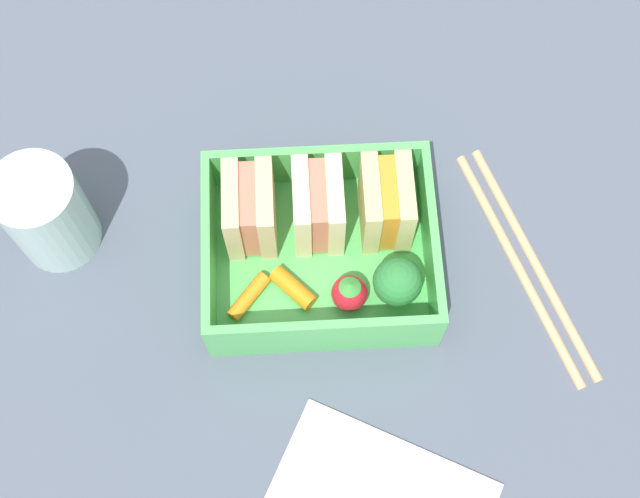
# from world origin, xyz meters

# --- Properties ---
(ground_plane) EXTENTS (1.20, 1.20, 0.02)m
(ground_plane) POSITION_xyz_m (0.00, 0.00, -0.01)
(ground_plane) COLOR #4D5665
(bento_tray) EXTENTS (0.16, 0.13, 0.01)m
(bento_tray) POSITION_xyz_m (0.00, 0.00, 0.01)
(bento_tray) COLOR #52BB5B
(bento_tray) RESTS_ON ground_plane
(bento_rim) EXTENTS (0.16, 0.13, 0.04)m
(bento_rim) POSITION_xyz_m (0.00, 0.00, 0.03)
(bento_rim) COLOR #52BB5B
(bento_rim) RESTS_ON bento_tray
(sandwich_left) EXTENTS (0.03, 0.05, 0.06)m
(sandwich_left) POSITION_xyz_m (-0.05, 0.03, 0.04)
(sandwich_left) COLOR #D2B684
(sandwich_left) RESTS_ON bento_tray
(sandwich_center_left) EXTENTS (0.03, 0.05, 0.06)m
(sandwich_center_left) POSITION_xyz_m (0.00, 0.03, 0.04)
(sandwich_center_left) COLOR beige
(sandwich_center_left) RESTS_ON bento_tray
(sandwich_center) EXTENTS (0.03, 0.05, 0.06)m
(sandwich_center) POSITION_xyz_m (0.05, 0.03, 0.04)
(sandwich_center) COLOR #D1C67C
(sandwich_center) RESTS_ON bento_tray
(carrot_stick_far_left) EXTENTS (0.03, 0.04, 0.01)m
(carrot_stick_far_left) POSITION_xyz_m (-0.05, -0.03, 0.02)
(carrot_stick_far_left) COLOR orange
(carrot_stick_far_left) RESTS_ON bento_tray
(carrot_stick_left) EXTENTS (0.03, 0.03, 0.01)m
(carrot_stick_left) POSITION_xyz_m (-0.02, -0.03, 0.02)
(carrot_stick_left) COLOR orange
(carrot_stick_left) RESTS_ON bento_tray
(strawberry_far_left) EXTENTS (0.03, 0.03, 0.03)m
(strawberry_far_left) POSITION_xyz_m (0.02, -0.03, 0.03)
(strawberry_far_left) COLOR red
(strawberry_far_left) RESTS_ON bento_tray
(broccoli_floret) EXTENTS (0.03, 0.03, 0.04)m
(broccoli_floret) POSITION_xyz_m (0.05, -0.03, 0.04)
(broccoli_floret) COLOR #91C66F
(broccoli_floret) RESTS_ON bento_tray
(chopstick_pair) EXTENTS (0.08, 0.19, 0.01)m
(chopstick_pair) POSITION_xyz_m (0.15, -0.01, 0.00)
(chopstick_pair) COLOR tan
(chopstick_pair) RESTS_ON ground_plane
(drinking_glass) EXTENTS (0.06, 0.06, 0.08)m
(drinking_glass) POSITION_xyz_m (-0.19, 0.03, 0.04)
(drinking_glass) COLOR silver
(drinking_glass) RESTS_ON ground_plane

